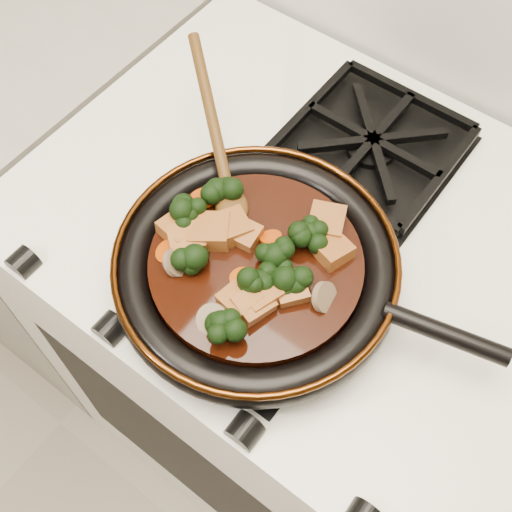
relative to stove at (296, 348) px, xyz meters
The scene contains 32 objects.
stove is the anchor object (origin of this frame).
burner_grate_front 0.48m from the stove, 90.00° to the right, with size 0.23×0.23×0.03m, color black, non-canonical shape.
burner_grate_back 0.48m from the stove, 90.00° to the left, with size 0.23×0.23×0.03m, color black, non-canonical shape.
skillet 0.51m from the stove, 89.14° to the right, with size 0.46×0.34×0.05m.
braising_sauce 0.51m from the stove, 90.08° to the right, with size 0.25×0.25×0.02m, color black.
tofu_cube_0 0.55m from the stove, 79.16° to the right, with size 0.04×0.03×0.02m, color #935421.
tofu_cube_1 0.55m from the stove, 84.05° to the right, with size 0.04×0.04×0.02m, color #935421.
tofu_cube_2 0.53m from the stove, 112.99° to the right, with size 0.04×0.04×0.02m, color #935421.
tofu_cube_3 0.54m from the stove, 78.43° to the right, with size 0.04×0.04×0.02m, color #935421.
tofu_cube_4 0.53m from the stove, 105.27° to the right, with size 0.04×0.03×0.02m, color #935421.
tofu_cube_5 0.54m from the stove, 67.73° to the right, with size 0.03×0.04×0.02m, color #935421.
tofu_cube_6 0.52m from the stove, 45.64° to the right, with size 0.04×0.04×0.02m, color #935421.
tofu_cube_7 0.55m from the stove, 122.54° to the right, with size 0.04×0.04×0.02m, color #935421.
tofu_cube_8 0.53m from the stove, 45.43° to the right, with size 0.04×0.04×0.02m, color #935421.
tofu_cube_9 0.54m from the stove, 116.03° to the right, with size 0.04×0.05×0.02m, color #935421.
tofu_cube_10 0.55m from the stove, 116.76° to the right, with size 0.04×0.04×0.02m, color #935421.
broccoli_floret_0 0.53m from the stove, 63.04° to the right, with size 0.06×0.06×0.05m, color black, non-canonical shape.
broccoli_floret_1 0.53m from the stove, 79.85° to the right, with size 0.06×0.06×0.05m, color black, non-canonical shape.
broccoli_floret_2 0.53m from the stove, 135.67° to the right, with size 0.06×0.06×0.05m, color black, non-canonical shape.
broccoli_floret_3 0.57m from the stove, 82.73° to the right, with size 0.06×0.06×0.05m, color black, non-canonical shape.
broccoli_floret_4 0.55m from the stove, 108.32° to the right, with size 0.06×0.06×0.05m, color black, non-canonical shape.
broccoli_floret_5 0.54m from the stove, 70.26° to the right, with size 0.06×0.06×0.05m, color black, non-canonical shape.
broccoli_floret_6 0.55m from the stove, 126.59° to the right, with size 0.06×0.06×0.06m, color black, non-canonical shape.
broccoli_floret_7 0.54m from the stove, 81.04° to the right, with size 0.06×0.06×0.05m, color black, non-canonical shape.
carrot_coin_0 0.53m from the stove, 136.74° to the right, with size 0.03×0.03×0.01m, color #AD3904.
carrot_coin_1 0.55m from the stove, 115.49° to the right, with size 0.03×0.03×0.01m, color #AD3904.
carrot_coin_2 0.52m from the stove, 91.55° to the right, with size 0.03×0.03×0.01m, color #AD3904.
carrot_coin_3 0.54m from the stove, 88.66° to the right, with size 0.03×0.03×0.01m, color #AD3904.
mushroom_slice_0 0.54m from the stove, 53.18° to the right, with size 0.04×0.04×0.01m, color #7B6347.
mushroom_slice_1 0.56m from the stove, 87.42° to the right, with size 0.04×0.04×0.01m, color #7B6347.
mushroom_slice_2 0.55m from the stove, 110.38° to the right, with size 0.03×0.03×0.01m, color #7B6347.
wooden_spoon 0.55m from the stove, 159.20° to the right, with size 0.13×0.12×0.24m.
Camera 1 is at (0.22, 1.27, 1.60)m, focal length 45.00 mm.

